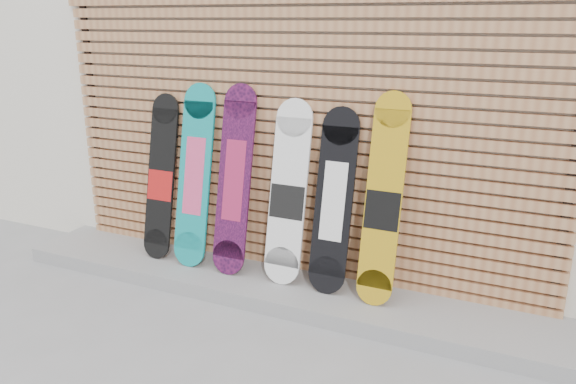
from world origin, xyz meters
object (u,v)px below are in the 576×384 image
object	(u,v)px
snowboard_2	(234,180)
snowboard_5	(383,201)
snowboard_1	(195,176)
snowboard_4	(334,201)
snowboard_3	(288,194)
snowboard_0	(161,178)

from	to	relation	value
snowboard_2	snowboard_5	size ratio (longest dim) A/B	1.00
snowboard_1	snowboard_4	size ratio (longest dim) A/B	1.08
snowboard_2	snowboard_3	bearing A→B (deg)	1.22
snowboard_5	snowboard_4	bearing A→B (deg)	177.79
snowboard_3	snowboard_5	world-z (taller)	snowboard_5
snowboard_1	snowboard_5	xyz separation A→B (m)	(1.61, -0.00, -0.00)
snowboard_3	snowboard_5	xyz separation A→B (m)	(0.76, -0.01, 0.05)
snowboard_0	snowboard_5	world-z (taller)	snowboard_5
snowboard_2	snowboard_0	bearing A→B (deg)	179.43
snowboard_2	snowboard_4	distance (m)	0.85
snowboard_3	snowboard_2	bearing A→B (deg)	-178.78
snowboard_0	snowboard_3	size ratio (longest dim) A/B	0.98
snowboard_1	snowboard_5	size ratio (longest dim) A/B	0.99
snowboard_3	snowboard_4	world-z (taller)	snowboard_3
snowboard_0	snowboard_2	distance (m)	0.74
snowboard_3	snowboard_4	size ratio (longest dim) A/B	1.03
snowboard_1	snowboard_4	distance (m)	1.23
snowboard_4	snowboard_5	xyz separation A→B (m)	(0.38, -0.01, 0.06)
snowboard_1	snowboard_3	world-z (taller)	snowboard_1
snowboard_2	snowboard_3	world-z (taller)	snowboard_2
snowboard_0	snowboard_4	bearing A→B (deg)	0.09
snowboard_4	snowboard_5	bearing A→B (deg)	-2.21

